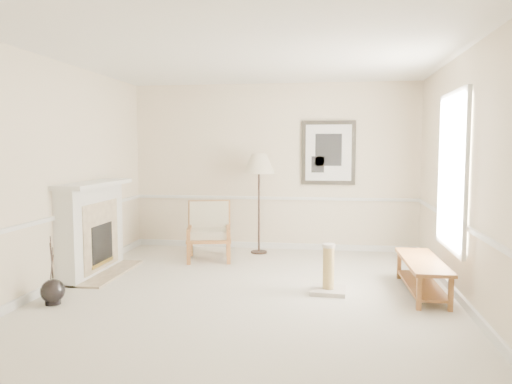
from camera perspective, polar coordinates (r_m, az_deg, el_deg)
ground at (r=6.31m, az=-0.77°, el=-11.38°), size 5.50×5.50×0.00m
room at (r=6.10m, az=0.60°, el=5.83°), size 5.04×5.54×2.92m
fireplace at (r=7.44m, az=-18.18°, el=-4.03°), size 0.64×1.64×1.31m
floor_vase at (r=6.25m, az=-22.22°, el=-10.51°), size 0.27×0.27×0.79m
armchair at (r=8.08m, az=-5.38°, el=-4.12°), size 0.83×0.87×0.92m
floor_lamp at (r=8.37m, az=0.34°, el=2.95°), size 0.56×0.56×1.69m
bench at (r=6.52m, az=18.47°, el=-8.54°), size 0.47×1.48×0.42m
scratching_post at (r=6.30m, az=8.27°, el=-9.63°), size 0.46×0.46×0.61m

